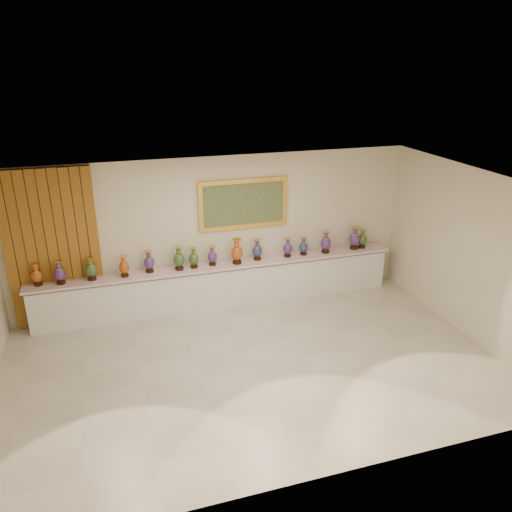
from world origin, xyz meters
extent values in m
plane|color=beige|center=(0.00, 0.00, 0.00)|extent=(8.00, 8.00, 0.00)
plane|color=beige|center=(0.00, 2.50, 1.50)|extent=(8.00, 0.00, 8.00)
plane|color=beige|center=(4.00, 0.00, 1.50)|extent=(0.00, 5.00, 5.00)
plane|color=white|center=(0.00, 0.00, 3.00)|extent=(8.00, 8.00, 0.00)
cube|color=#A56623|center=(-3.03, 2.44, 1.50)|extent=(1.64, 0.14, 2.95)
cube|color=gold|center=(0.56, 2.46, 2.04)|extent=(1.80, 0.06, 1.00)
cube|color=#1E3319|center=(0.56, 2.42, 2.04)|extent=(1.62, 0.02, 0.82)
cube|color=white|center=(0.00, 2.27, 0.41)|extent=(7.20, 0.42, 0.81)
cube|color=silver|center=(0.00, 2.25, 0.88)|extent=(7.28, 0.48, 0.05)
cylinder|color=black|center=(-3.35, 2.28, 0.92)|extent=(0.15, 0.15, 0.04)
cone|color=gold|center=(-3.35, 2.28, 0.97)|extent=(0.13, 0.13, 0.03)
ellipsoid|color=maroon|center=(-3.35, 2.28, 1.08)|extent=(0.22, 0.22, 0.24)
cylinder|color=gold|center=(-3.35, 2.28, 1.18)|extent=(0.13, 0.13, 0.01)
cylinder|color=maroon|center=(-3.35, 2.28, 1.23)|extent=(0.08, 0.08, 0.09)
cone|color=maroon|center=(-3.35, 2.28, 1.29)|extent=(0.13, 0.13, 0.03)
cylinder|color=gold|center=(-3.35, 2.28, 1.31)|extent=(0.14, 0.14, 0.01)
cylinder|color=black|center=(-2.96, 2.23, 0.92)|extent=(0.16, 0.16, 0.04)
cone|color=gold|center=(-2.96, 2.23, 0.97)|extent=(0.14, 0.14, 0.03)
ellipsoid|color=#210F53|center=(-2.96, 2.23, 1.09)|extent=(0.27, 0.27, 0.26)
cylinder|color=gold|center=(-2.96, 2.23, 1.20)|extent=(0.14, 0.14, 0.01)
cylinder|color=#210F53|center=(-2.96, 2.23, 1.26)|extent=(0.08, 0.08, 0.09)
cone|color=#210F53|center=(-2.96, 2.23, 1.32)|extent=(0.14, 0.14, 0.03)
cylinder|color=gold|center=(-2.96, 2.23, 1.34)|extent=(0.15, 0.15, 0.01)
cylinder|color=black|center=(-2.42, 2.24, 0.92)|extent=(0.16, 0.16, 0.04)
cone|color=gold|center=(-2.42, 2.24, 0.97)|extent=(0.14, 0.14, 0.03)
ellipsoid|color=black|center=(-2.42, 2.24, 1.09)|extent=(0.26, 0.26, 0.26)
cylinder|color=gold|center=(-2.42, 2.24, 1.20)|extent=(0.14, 0.14, 0.01)
cylinder|color=black|center=(-2.42, 2.24, 1.26)|extent=(0.08, 0.08, 0.09)
cone|color=black|center=(-2.42, 2.24, 1.32)|extent=(0.14, 0.14, 0.03)
cylinder|color=gold|center=(-2.42, 2.24, 1.34)|extent=(0.15, 0.15, 0.01)
cylinder|color=black|center=(-1.84, 2.22, 0.92)|extent=(0.15, 0.15, 0.04)
cone|color=gold|center=(-1.84, 2.22, 0.97)|extent=(0.13, 0.13, 0.03)
ellipsoid|color=maroon|center=(-1.84, 2.22, 1.08)|extent=(0.21, 0.21, 0.24)
cylinder|color=gold|center=(-1.84, 2.22, 1.18)|extent=(0.13, 0.13, 0.01)
cylinder|color=maroon|center=(-1.84, 2.22, 1.23)|extent=(0.08, 0.08, 0.09)
cone|color=maroon|center=(-1.84, 2.22, 1.29)|extent=(0.13, 0.13, 0.03)
cylinder|color=gold|center=(-1.84, 2.22, 1.31)|extent=(0.14, 0.14, 0.01)
cylinder|color=black|center=(-1.37, 2.29, 0.92)|extent=(0.15, 0.15, 0.04)
cone|color=gold|center=(-1.37, 2.29, 0.97)|extent=(0.13, 0.13, 0.03)
ellipsoid|color=#210F53|center=(-1.37, 2.29, 1.09)|extent=(0.21, 0.21, 0.25)
cylinder|color=gold|center=(-1.37, 2.29, 1.19)|extent=(0.14, 0.14, 0.01)
cylinder|color=#210F53|center=(-1.37, 2.29, 1.25)|extent=(0.08, 0.08, 0.09)
cone|color=#210F53|center=(-1.37, 2.29, 1.31)|extent=(0.14, 0.14, 0.03)
cylinder|color=gold|center=(-1.37, 2.29, 1.33)|extent=(0.14, 0.14, 0.01)
cylinder|color=black|center=(-0.81, 2.23, 0.92)|extent=(0.17, 0.17, 0.05)
cone|color=gold|center=(-0.81, 2.23, 0.98)|extent=(0.15, 0.15, 0.03)
ellipsoid|color=black|center=(-0.81, 2.23, 1.11)|extent=(0.27, 0.27, 0.27)
cylinder|color=gold|center=(-0.81, 2.23, 1.22)|extent=(0.15, 0.15, 0.01)
cylinder|color=black|center=(-0.81, 2.23, 1.28)|extent=(0.09, 0.09, 0.10)
cone|color=black|center=(-0.81, 2.23, 1.35)|extent=(0.15, 0.15, 0.04)
cylinder|color=gold|center=(-0.81, 2.23, 1.37)|extent=(0.15, 0.15, 0.01)
cylinder|color=black|center=(-0.52, 2.25, 0.92)|extent=(0.15, 0.15, 0.04)
cone|color=gold|center=(-0.52, 2.25, 0.97)|extent=(0.13, 0.13, 0.03)
ellipsoid|color=black|center=(-0.52, 2.25, 1.08)|extent=(0.23, 0.23, 0.24)
cylinder|color=gold|center=(-0.52, 2.25, 1.19)|extent=(0.13, 0.13, 0.01)
cylinder|color=black|center=(-0.52, 2.25, 1.24)|extent=(0.08, 0.08, 0.09)
cone|color=black|center=(-0.52, 2.25, 1.30)|extent=(0.13, 0.13, 0.03)
cylinder|color=gold|center=(-0.52, 2.25, 1.32)|extent=(0.14, 0.14, 0.01)
cylinder|color=black|center=(-0.15, 2.27, 0.92)|extent=(0.14, 0.14, 0.04)
cone|color=gold|center=(-0.15, 2.27, 0.96)|extent=(0.12, 0.12, 0.03)
ellipsoid|color=#210F53|center=(-0.15, 2.27, 1.07)|extent=(0.19, 0.19, 0.23)
cylinder|color=gold|center=(-0.15, 2.27, 1.17)|extent=(0.13, 0.13, 0.01)
cylinder|color=#210F53|center=(-0.15, 2.27, 1.22)|extent=(0.07, 0.07, 0.08)
cone|color=#210F53|center=(-0.15, 2.27, 1.28)|extent=(0.13, 0.13, 0.03)
cylinder|color=gold|center=(-0.15, 2.27, 1.30)|extent=(0.13, 0.13, 0.01)
cylinder|color=black|center=(0.34, 2.21, 0.93)|extent=(0.18, 0.18, 0.05)
cone|color=gold|center=(0.34, 2.21, 0.98)|extent=(0.16, 0.16, 0.03)
ellipsoid|color=maroon|center=(0.34, 2.21, 1.12)|extent=(0.28, 0.28, 0.30)
cylinder|color=gold|center=(0.34, 2.21, 1.25)|extent=(0.16, 0.16, 0.01)
cylinder|color=maroon|center=(0.34, 2.21, 1.31)|extent=(0.10, 0.10, 0.11)
cone|color=maroon|center=(0.34, 2.21, 1.39)|extent=(0.16, 0.16, 0.04)
cylinder|color=gold|center=(0.34, 2.21, 1.41)|extent=(0.17, 0.17, 0.01)
cylinder|color=black|center=(0.78, 2.28, 0.92)|extent=(0.15, 0.15, 0.04)
cone|color=gold|center=(0.78, 2.28, 0.97)|extent=(0.13, 0.13, 0.03)
ellipsoid|color=#10133E|center=(0.78, 2.28, 1.09)|extent=(0.23, 0.23, 0.25)
cylinder|color=gold|center=(0.78, 2.28, 1.20)|extent=(0.14, 0.14, 0.01)
cylinder|color=#10133E|center=(0.78, 2.28, 1.25)|extent=(0.08, 0.08, 0.09)
cone|color=#10133E|center=(0.78, 2.28, 1.31)|extent=(0.14, 0.14, 0.03)
cylinder|color=gold|center=(0.78, 2.28, 1.33)|extent=(0.14, 0.14, 0.01)
cylinder|color=black|center=(1.43, 2.25, 0.92)|extent=(0.14, 0.14, 0.04)
cone|color=gold|center=(1.43, 2.25, 0.96)|extent=(0.12, 0.12, 0.03)
ellipsoid|color=#210F53|center=(1.43, 2.25, 1.08)|extent=(0.21, 0.21, 0.23)
cylinder|color=gold|center=(1.43, 2.25, 1.17)|extent=(0.13, 0.13, 0.01)
cylinder|color=#210F53|center=(1.43, 2.25, 1.23)|extent=(0.07, 0.07, 0.08)
cone|color=#210F53|center=(1.43, 2.25, 1.28)|extent=(0.13, 0.13, 0.03)
cylinder|color=gold|center=(1.43, 2.25, 1.30)|extent=(0.13, 0.13, 0.01)
cylinder|color=black|center=(1.78, 2.25, 0.92)|extent=(0.14, 0.14, 0.04)
cone|color=gold|center=(1.78, 2.25, 0.96)|extent=(0.12, 0.12, 0.03)
ellipsoid|color=#10133E|center=(1.78, 2.25, 1.07)|extent=(0.23, 0.23, 0.23)
cylinder|color=gold|center=(1.78, 2.25, 1.17)|extent=(0.12, 0.12, 0.01)
cylinder|color=#10133E|center=(1.78, 2.25, 1.22)|extent=(0.07, 0.07, 0.08)
cone|color=#10133E|center=(1.78, 2.25, 1.27)|extent=(0.12, 0.12, 0.03)
cylinder|color=gold|center=(1.78, 2.25, 1.29)|extent=(0.13, 0.13, 0.01)
cylinder|color=black|center=(2.27, 2.23, 0.92)|extent=(0.17, 0.17, 0.05)
cone|color=gold|center=(2.27, 2.23, 0.98)|extent=(0.15, 0.15, 0.03)
ellipsoid|color=#210F53|center=(2.27, 2.23, 1.11)|extent=(0.28, 0.28, 0.27)
cylinder|color=gold|center=(2.27, 2.23, 1.22)|extent=(0.15, 0.15, 0.01)
cylinder|color=#210F53|center=(2.27, 2.23, 1.28)|extent=(0.09, 0.09, 0.10)
cone|color=#210F53|center=(2.27, 2.23, 1.35)|extent=(0.15, 0.15, 0.04)
cylinder|color=gold|center=(2.27, 2.23, 1.37)|extent=(0.15, 0.15, 0.01)
cylinder|color=black|center=(2.95, 2.25, 0.92)|extent=(0.17, 0.17, 0.05)
cone|color=gold|center=(2.95, 2.25, 0.98)|extent=(0.15, 0.15, 0.03)
ellipsoid|color=#210F53|center=(2.95, 2.25, 1.11)|extent=(0.29, 0.29, 0.29)
cylinder|color=gold|center=(2.95, 2.25, 1.24)|extent=(0.16, 0.16, 0.01)
cylinder|color=#210F53|center=(2.95, 2.25, 1.30)|extent=(0.09, 0.09, 0.10)
cone|color=#210F53|center=(2.95, 2.25, 1.37)|extent=(0.16, 0.16, 0.04)
cylinder|color=gold|center=(2.95, 2.25, 1.39)|extent=(0.16, 0.16, 0.01)
cylinder|color=black|center=(3.14, 2.26, 0.92)|extent=(0.15, 0.15, 0.04)
cone|color=gold|center=(3.14, 2.26, 0.97)|extent=(0.13, 0.13, 0.03)
ellipsoid|color=black|center=(3.14, 2.26, 1.08)|extent=(0.23, 0.23, 0.24)
cylinder|color=gold|center=(3.14, 2.26, 1.19)|extent=(0.13, 0.13, 0.01)
cylinder|color=black|center=(3.14, 2.26, 1.24)|extent=(0.08, 0.08, 0.09)
cone|color=black|center=(3.14, 2.26, 1.30)|extent=(0.13, 0.13, 0.03)
cylinder|color=gold|center=(3.14, 2.26, 1.31)|extent=(0.14, 0.14, 0.01)
camera|label=1|loc=(-1.99, -6.66, 4.75)|focal=35.00mm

